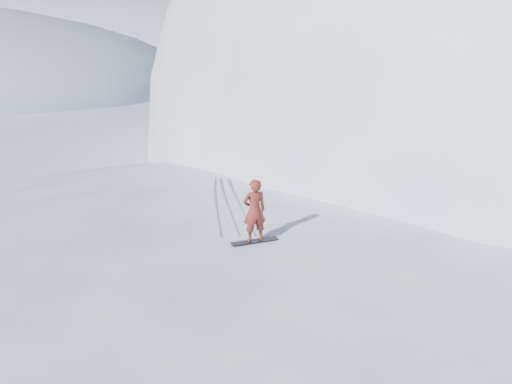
% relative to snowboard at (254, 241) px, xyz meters
% --- Properties ---
extents(ground, '(400.00, 400.00, 0.00)m').
position_rel_snowboard_xyz_m(ground, '(-0.87, -1.38, -2.41)').
color(ground, white).
rests_on(ground, ground).
extents(near_ridge, '(36.00, 28.00, 4.80)m').
position_rel_snowboard_xyz_m(near_ridge, '(0.13, 1.62, -2.41)').
color(near_ridge, white).
rests_on(near_ridge, ground).
extents(peak_shoulder, '(28.00, 24.00, 18.00)m').
position_rel_snowboard_xyz_m(peak_shoulder, '(9.13, 18.62, -2.41)').
color(peak_shoulder, white).
rests_on(peak_shoulder, ground).
extents(far_ridge_c, '(140.00, 90.00, 36.00)m').
position_rel_snowboard_xyz_m(far_ridge_c, '(-40.87, 108.62, -2.41)').
color(far_ridge_c, white).
rests_on(far_ridge_c, ground).
extents(wind_bumps, '(16.00, 14.40, 1.00)m').
position_rel_snowboard_xyz_m(wind_bumps, '(-1.43, 0.74, -2.41)').
color(wind_bumps, white).
rests_on(wind_bumps, ground).
extents(snowboard, '(1.32, 0.72, 0.02)m').
position_rel_snowboard_xyz_m(snowboard, '(0.00, 0.00, 0.00)').
color(snowboard, black).
rests_on(snowboard, near_ridge).
extents(snowboarder, '(0.76, 0.63, 1.77)m').
position_rel_snowboard_xyz_m(snowboarder, '(0.00, 0.00, 0.90)').
color(snowboarder, maroon).
rests_on(snowboarder, snowboard).
extents(board_tracks, '(2.10, 5.92, 0.04)m').
position_rel_snowboard_xyz_m(board_tracks, '(-1.15, 3.23, 0.01)').
color(board_tracks, silver).
rests_on(board_tracks, ground).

